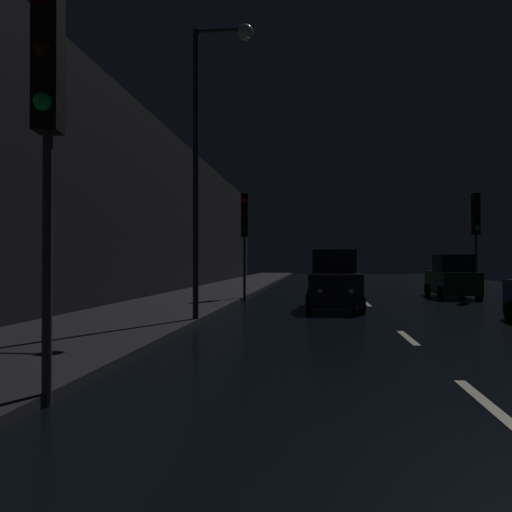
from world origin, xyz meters
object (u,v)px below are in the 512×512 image
Objects in this scene: traffic_light_far_left at (244,223)px; car_parked_right_far at (452,278)px; traffic_light_near_left at (47,91)px; car_approaching_headlights at (334,282)px; traffic_light_far_right at (476,222)px; streetlamp_overhead at (210,131)px.

traffic_light_far_left is 10.44m from car_parked_right_far.
traffic_light_near_left reaches higher than car_approaching_headlights.
traffic_light_far_right is 1.19× the size of car_parked_right_far.
traffic_light_far_left is 8.48m from streetlamp_overhead.
car_approaching_headlights is at bearing 42.38° from traffic_light_far_left.
traffic_light_far_left is 1.10× the size of car_approaching_headlights.
car_parked_right_far is at bearing 50.61° from streetlamp_overhead.
traffic_light_near_left reaches higher than traffic_light_far_left.
traffic_light_far_right is 1.13× the size of car_approaching_headlights.
car_approaching_headlights is at bearing 153.20° from traffic_light_near_left.
car_approaching_headlights is 1.05× the size of car_parked_right_far.
streetlamp_overhead is at bearing -35.48° from car_approaching_headlights.
car_parked_right_far is at bearing 137.86° from car_approaching_headlights.
traffic_light_far_right is (10.42, 2.15, 0.11)m from traffic_light_far_left.
streetlamp_overhead reaches higher than car_approaching_headlights.
traffic_light_far_left is at bearing -82.22° from traffic_light_far_right.
traffic_light_near_left is 21.22m from traffic_light_far_right.
traffic_light_near_left is (-0.10, -16.28, 0.39)m from traffic_light_far_left.
traffic_light_far_left is 0.57× the size of streetlamp_overhead.
streetlamp_overhead is at bearing -5.33° from traffic_light_far_left.
streetlamp_overhead is 2.03× the size of car_parked_right_far.
traffic_light_near_left is 21.97m from car_parked_right_far.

